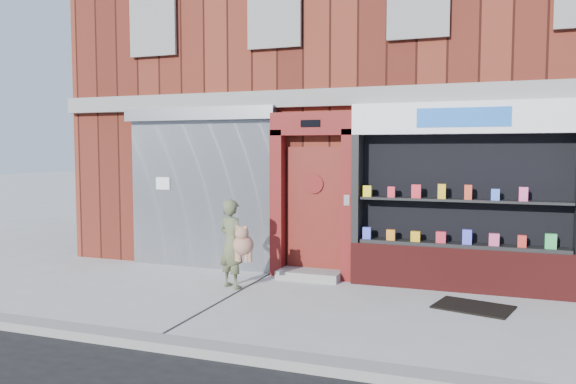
% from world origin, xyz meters
% --- Properties ---
extents(ground, '(80.00, 80.00, 0.00)m').
position_xyz_m(ground, '(0.00, 0.00, 0.00)').
color(ground, '#9E9E99').
rests_on(ground, ground).
extents(curb, '(60.00, 0.30, 0.12)m').
position_xyz_m(curb, '(0.00, -2.15, 0.06)').
color(curb, gray).
rests_on(curb, ground).
extents(building, '(12.00, 8.16, 8.00)m').
position_xyz_m(building, '(-0.00, 5.99, 4.00)').
color(building, '#4E1A11').
rests_on(building, ground).
extents(shutter_bay, '(3.10, 0.30, 3.04)m').
position_xyz_m(shutter_bay, '(-3.00, 1.93, 1.72)').
color(shutter_bay, gray).
rests_on(shutter_bay, ground).
extents(red_door_bay, '(1.52, 0.58, 2.90)m').
position_xyz_m(red_door_bay, '(-0.75, 1.86, 1.46)').
color(red_door_bay, '#611110').
rests_on(red_door_bay, ground).
extents(pharmacy_bay, '(3.50, 0.41, 3.00)m').
position_xyz_m(pharmacy_bay, '(1.75, 1.81, 1.37)').
color(pharmacy_bay, '#521513').
rests_on(pharmacy_bay, ground).
extents(woman, '(0.76, 0.58, 1.45)m').
position_xyz_m(woman, '(-1.71, 0.65, 0.73)').
color(woman, '#565D3D').
rests_on(woman, ground).
extents(doormat, '(1.18, 0.96, 0.03)m').
position_xyz_m(doormat, '(1.99, 0.78, 0.01)').
color(doormat, black).
rests_on(doormat, ground).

